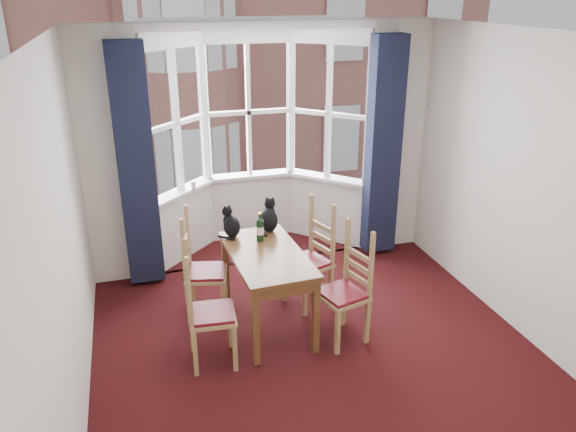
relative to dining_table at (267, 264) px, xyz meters
name	(u,v)px	position (x,y,z in m)	size (l,w,h in m)	color
floor	(327,369)	(0.32, -0.83, -0.67)	(4.50, 4.50, 0.00)	black
ceiling	(337,37)	(0.32, -0.83, 2.13)	(4.50, 4.50, 0.00)	white
wall_left	(61,254)	(-1.68, -0.83, 0.73)	(4.50, 4.50, 0.00)	silver
wall_right	(545,198)	(2.32, -0.83, 0.73)	(4.50, 4.50, 0.00)	silver
wall_near	(512,418)	(0.32, -3.08, 0.73)	(4.00, 4.00, 0.00)	silver
wall_back_pier_left	(113,161)	(-1.33, 1.42, 0.73)	(0.70, 0.12, 2.80)	silver
wall_back_pier_right	(394,139)	(1.97, 1.42, 0.73)	(0.70, 0.12, 2.80)	silver
bay_window	(253,139)	(0.32, 1.92, 0.73)	(2.76, 0.94, 2.80)	white
curtain_left	(136,168)	(-1.10, 1.24, 0.68)	(0.38, 0.22, 2.60)	#161B33
curtain_right	(383,148)	(1.74, 1.24, 0.68)	(0.38, 0.22, 2.60)	#161B33
dining_table	(267,264)	(0.00, 0.00, 0.00)	(0.73, 1.27, 0.79)	brown
chair_left_near	(202,316)	(-0.69, -0.42, -0.20)	(0.43, 0.45, 0.92)	#A48650
chair_left_far	(197,274)	(-0.63, 0.37, -0.20)	(0.48, 0.50, 0.92)	#A48650
chair_right_near	(350,293)	(0.69, -0.41, -0.20)	(0.50, 0.51, 0.92)	#A48650
chair_right_far	(315,261)	(0.59, 0.31, -0.20)	(0.52, 0.53, 0.92)	#A48650
cat_left	(231,225)	(-0.24, 0.48, 0.24)	(0.24, 0.27, 0.32)	black
cat_right	(269,218)	(0.16, 0.52, 0.25)	(0.26, 0.30, 0.35)	black
wine_bottle	(260,229)	(0.01, 0.28, 0.25)	(0.08, 0.08, 0.30)	black
candle_tall	(193,185)	(-0.46, 1.77, 0.25)	(0.06, 0.06, 0.10)	white
street	(153,141)	(0.32, 31.42, -6.67)	(80.00, 80.00, 0.00)	#333335
tenement_building	(169,42)	(0.32, 13.18, 0.92)	(18.40, 7.80, 15.20)	#AB6358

